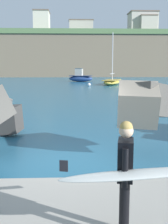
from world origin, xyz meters
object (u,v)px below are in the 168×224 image
station_building_central (81,29)px  station_building_east (142,24)px  station_building_west (42,23)px  mooring_buoy_middle (89,85)px  boat_near_centre (80,77)px  surfer_with_board (127,173)px  station_building_annex (147,25)px  boat_near_left (112,82)px

station_building_central → station_building_east: station_building_east is taller
station_building_east → station_building_west: bearing=-175.8°
mooring_buoy_middle → station_building_central: station_building_central is taller
mooring_buoy_middle → station_building_east: 50.79m
station_building_west → station_building_east: bearing=4.2°
boat_near_centre → mooring_buoy_middle: boat_near_centre is taller
boat_near_centre → station_building_east: (18.85, 34.10, 13.91)m
surfer_with_board → station_building_east: size_ratio=0.27×
boat_near_centre → station_building_east: 41.37m
station_building_annex → mooring_buoy_middle: bearing=-113.6°
boat_near_centre → station_building_central: size_ratio=0.57×
station_building_east → surfer_with_board: bearing=-103.6°
surfer_with_board → boat_near_left: boat_near_left is taller
station_building_east → station_building_annex: (0.88, -2.10, -0.65)m
boat_near_centre → station_building_east: size_ratio=0.56×
mooring_buoy_middle → station_building_west: station_building_west is taller
surfer_with_board → station_building_central: size_ratio=0.27×
boat_near_left → station_building_east: bearing=71.1°
station_building_west → station_building_annex: station_building_west is taller
boat_near_centre → surfer_with_board: bearing=-90.8°
boat_near_left → station_building_east: station_building_east is taller
boat_near_left → station_building_west: bearing=109.2°
station_building_central → station_building_annex: 22.10m
mooring_buoy_middle → station_building_west: bearing=103.7°
mooring_buoy_middle → station_building_west: 46.65m
boat_near_left → boat_near_centre: boat_near_left is taller
boat_near_left → station_building_east: size_ratio=0.95×
station_building_west → station_building_annex: size_ratio=1.30×
station_building_east → station_building_annex: station_building_east is taller
surfer_with_board → boat_near_centre: size_ratio=0.47×
boat_near_centre → station_building_central: bearing=88.0°
mooring_buoy_middle → station_building_east: bearing=68.3°
boat_near_centre → station_building_central: (1.53, 44.55, 13.56)m
mooring_buoy_middle → boat_near_left: bearing=39.5°
surfer_with_board → boat_near_left: 38.76m
surfer_with_board → station_building_west: (-8.99, 78.69, 13.21)m
station_building_west → station_building_annex: (29.39, 0.01, -0.48)m
boat_near_centre → station_building_west: (-9.66, 31.99, 13.75)m
mooring_buoy_middle → boat_near_centre: bearing=94.5°
boat_near_centre → station_building_annex: bearing=58.3°
station_building_west → station_building_central: 16.83m
boat_near_centre → station_building_central: station_building_central is taller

